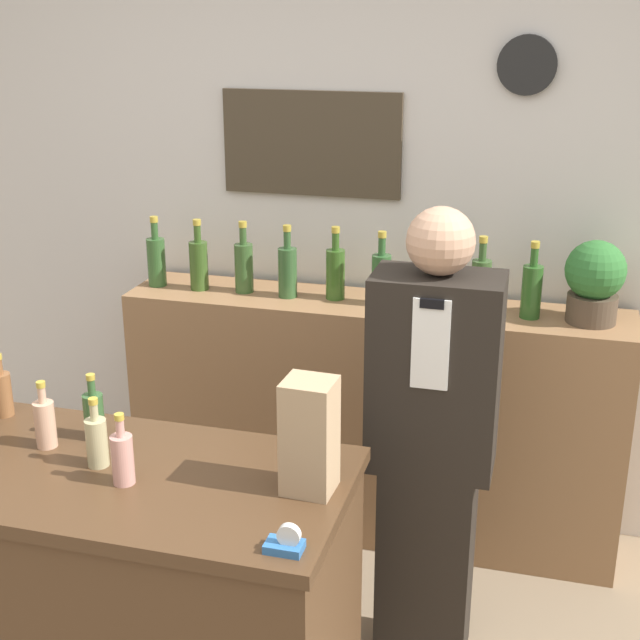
% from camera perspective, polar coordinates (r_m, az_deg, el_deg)
% --- Properties ---
extents(back_wall, '(5.20, 0.09, 2.70)m').
position_cam_1_polar(back_wall, '(3.68, 2.85, 7.43)').
color(back_wall, silver).
rests_on(back_wall, ground_plane).
extents(back_shelf, '(2.00, 0.37, 1.01)m').
position_cam_1_polar(back_shelf, '(3.71, 3.30, -6.35)').
color(back_shelf, '#8E6642').
rests_on(back_shelf, ground_plane).
extents(display_counter, '(1.26, 0.64, 0.92)m').
position_cam_1_polar(display_counter, '(2.78, -11.91, -17.75)').
color(display_counter, '#4C331E').
rests_on(display_counter, ground_plane).
extents(shopkeeper, '(0.40, 0.25, 1.57)m').
position_cam_1_polar(shopkeeper, '(2.89, 7.12, -8.20)').
color(shopkeeper, black).
rests_on(shopkeeper, ground_plane).
extents(potted_plant, '(0.22, 0.22, 0.31)m').
position_cam_1_polar(potted_plant, '(3.40, 17.17, 2.47)').
color(potted_plant, '#4C3D2D').
rests_on(potted_plant, back_shelf).
extents(paper_bag, '(0.14, 0.13, 0.31)m').
position_cam_1_polar(paper_bag, '(2.32, -0.68, -7.44)').
color(paper_bag, tan).
rests_on(paper_bag, display_counter).
extents(tape_dispenser, '(0.09, 0.06, 0.07)m').
position_cam_1_polar(tape_dispenser, '(2.14, -2.20, -14.05)').
color(tape_dispenser, '#2D66A8').
rests_on(tape_dispenser, display_counter).
extents(counter_bottle_0, '(0.06, 0.06, 0.20)m').
position_cam_1_polar(counter_bottle_0, '(2.93, -19.68, -4.39)').
color(counter_bottle_0, brown).
rests_on(counter_bottle_0, display_counter).
extents(counter_bottle_2, '(0.06, 0.06, 0.20)m').
position_cam_1_polar(counter_bottle_2, '(2.69, -17.19, -6.27)').
color(counter_bottle_2, tan).
rests_on(counter_bottle_2, display_counter).
extents(counter_bottle_3, '(0.06, 0.06, 0.20)m').
position_cam_1_polar(counter_bottle_3, '(2.70, -14.27, -5.87)').
color(counter_bottle_3, '#31572C').
rests_on(counter_bottle_3, display_counter).
extents(counter_bottle_4, '(0.06, 0.06, 0.20)m').
position_cam_1_polar(counter_bottle_4, '(2.55, -14.10, -7.49)').
color(counter_bottle_4, tan).
rests_on(counter_bottle_4, display_counter).
extents(counter_bottle_5, '(0.06, 0.06, 0.20)m').
position_cam_1_polar(counter_bottle_5, '(2.44, -12.53, -8.58)').
color(counter_bottle_5, tan).
rests_on(counter_bottle_5, display_counter).
extents(shelf_bottle_0, '(0.08, 0.08, 0.29)m').
position_cam_1_polar(shelf_bottle_0, '(3.76, -10.43, 3.81)').
color(shelf_bottle_0, '#305628').
rests_on(shelf_bottle_0, back_shelf).
extents(shelf_bottle_1, '(0.08, 0.08, 0.29)m').
position_cam_1_polar(shelf_bottle_1, '(3.68, -7.77, 3.61)').
color(shelf_bottle_1, '#34521F').
rests_on(shelf_bottle_1, back_shelf).
extents(shelf_bottle_2, '(0.08, 0.08, 0.29)m').
position_cam_1_polar(shelf_bottle_2, '(3.63, -4.90, 3.48)').
color(shelf_bottle_2, '#335327').
rests_on(shelf_bottle_2, back_shelf).
extents(shelf_bottle_3, '(0.08, 0.08, 0.29)m').
position_cam_1_polar(shelf_bottle_3, '(3.56, -2.09, 3.20)').
color(shelf_bottle_3, '#2F532A').
rests_on(shelf_bottle_3, back_shelf).
extents(shelf_bottle_4, '(0.08, 0.08, 0.29)m').
position_cam_1_polar(shelf_bottle_4, '(3.53, 0.99, 3.09)').
color(shelf_bottle_4, '#31561D').
rests_on(shelf_bottle_4, back_shelf).
extents(shelf_bottle_5, '(0.08, 0.08, 0.29)m').
position_cam_1_polar(shelf_bottle_5, '(3.47, 3.94, 2.73)').
color(shelf_bottle_5, '#2C572A').
rests_on(shelf_bottle_5, back_shelf).
extents(shelf_bottle_6, '(0.08, 0.08, 0.29)m').
position_cam_1_polar(shelf_bottle_6, '(3.44, 7.06, 2.49)').
color(shelf_bottle_6, '#285425').
rests_on(shelf_bottle_6, back_shelf).
extents(shelf_bottle_7, '(0.08, 0.08, 0.29)m').
position_cam_1_polar(shelf_bottle_7, '(3.44, 10.25, 2.32)').
color(shelf_bottle_7, '#355328').
rests_on(shelf_bottle_7, back_shelf).
extents(shelf_bottle_8, '(0.08, 0.08, 0.29)m').
position_cam_1_polar(shelf_bottle_8, '(3.40, 13.39, 1.92)').
color(shelf_bottle_8, '#2B5621').
rests_on(shelf_bottle_8, back_shelf).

